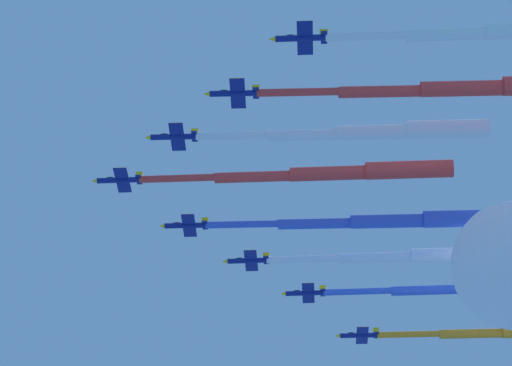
{
  "coord_description": "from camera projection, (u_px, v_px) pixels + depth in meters",
  "views": [
    {
      "loc": [
        -81.16,
        -169.09,
        36.08
      ],
      "look_at": [
        0.0,
        0.0,
        188.95
      ],
      "focal_mm": 86.46,
      "sensor_mm": 36.0,
      "label": 1
    }
  ],
  "objects": [
    {
      "name": "jet_starboard_mid",
      "position": [
        456.0,
        254.0,
        261.41
      ],
      "size": [
        65.62,
        38.8,
        3.81
      ],
      "color": "navy"
    },
    {
      "name": "jet_starboard_outer",
      "position": [
        501.0,
        287.0,
        271.79
      ],
      "size": [
        64.12,
        38.04,
        3.77
      ],
      "color": "navy"
    },
    {
      "name": "jet_starboard_inner",
      "position": [
        395.0,
        221.0,
        251.77
      ],
      "size": [
        64.2,
        36.61,
        3.82
      ],
      "color": "navy"
    },
    {
      "name": "jet_lead",
      "position": [
        336.0,
        173.0,
        242.07
      ],
      "size": [
        63.72,
        37.46,
        3.82
      ],
      "color": "navy"
    },
    {
      "name": "jet_port_mid",
      "position": [
        470.0,
        88.0,
        219.25
      ],
      "size": [
        63.37,
        35.86,
        3.81
      ],
      "color": "navy"
    },
    {
      "name": "jet_port_inner",
      "position": [
        378.0,
        132.0,
        231.27
      ],
      "size": [
        58.27,
        33.52,
        3.78
      ],
      "color": "navy"
    }
  ]
}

